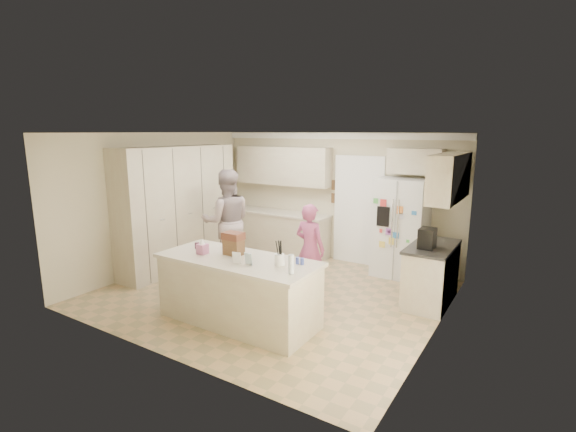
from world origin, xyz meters
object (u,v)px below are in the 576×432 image
Objects in this scene: refrigerator at (401,228)px; teen_boy at (227,221)px; coffee_maker at (427,238)px; teen_girl at (310,249)px; island_base at (239,292)px; dollhouse_body at (234,247)px; tissue_box at (203,249)px; utensil_crock at (279,260)px.

refrigerator is 3.20m from teen_boy.
coffee_maker is at bearing 141.30° from teen_boy.
teen_boy reaches higher than refrigerator.
teen_girl is at bearing -121.13° from refrigerator.
island_base is (-1.30, -3.09, -0.46)m from refrigerator.
teen_girl is (1.81, -0.07, -0.23)m from teen_boy.
teen_boy reaches higher than coffee_maker.
teen_girl reaches higher than dollhouse_body.
tissue_box is 0.45m from dollhouse_body.
dollhouse_body is 2.01m from teen_boy.
dollhouse_body is at bearing 176.42° from utensil_crock.
teen_boy reaches higher than dollhouse_body.
refrigerator is at bearing 164.29° from teen_boy.
coffee_maker reaches higher than island_base.
tissue_box is (-1.20, -0.15, -0.00)m from utensil_crock.
coffee_maker reaches higher than tissue_box.
refrigerator is 0.93× the size of teen_boy.
refrigerator reaches higher than utensil_crock.
coffee_maker is at bearing 37.57° from tissue_box.
utensil_crock is at bearing 4.40° from island_base.
tissue_box is at bearing -119.01° from refrigerator.
utensil_crock is 1.51m from teen_girl.
teen_girl is at bearing 78.87° from island_base.
teen_boy is (-1.37, 1.47, -0.06)m from dollhouse_body.
island_base is 1.13× the size of teen_boy.
utensil_crock is 0.10× the size of teen_girl.
teen_boy is 1.83m from teen_girl.
refrigerator is at bearing 122.34° from coffee_maker.
utensil_crock is (0.65, 0.05, 0.56)m from island_base.
tissue_box is at bearing -153.43° from dollhouse_body.
utensil_crock is 1.07× the size of tissue_box.
refrigerator is 3.11m from utensil_crock.
refrigerator is 1.41m from coffee_maker.
coffee_maker is at bearing -56.54° from refrigerator.
teen_girl is (-0.36, 1.44, -0.26)m from utensil_crock.
island_base is at bearing -175.60° from utensil_crock.
island_base is 1.55m from teen_girl.
tissue_box is at bearing -172.87° from utensil_crock.
utensil_crock is 1.21m from tissue_box.
tissue_box is (-1.85, -3.19, 0.10)m from refrigerator.
dollhouse_body is at bearing 146.31° from island_base.
island_base is (-2.05, -1.90, -0.63)m from coffee_maker.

